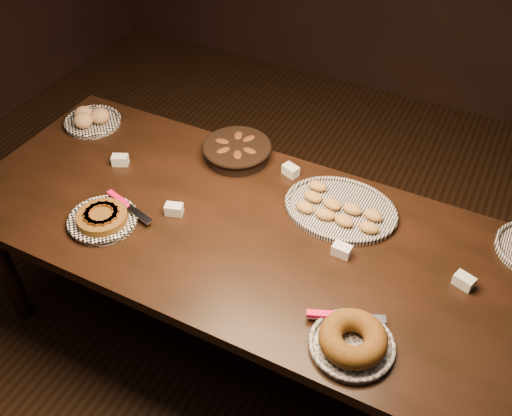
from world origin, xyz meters
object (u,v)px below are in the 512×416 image
at_px(buffet_table, 250,241).
at_px(bundt_cake_plate, 352,340).
at_px(madeleine_platter, 339,209).
at_px(apple_tart_plate, 103,218).

xyz_separation_m(buffet_table, bundt_cake_plate, (0.55, -0.33, 0.11)).
bearing_deg(madeleine_platter, bundt_cake_plate, -81.22).
distance_m(buffet_table, madeleine_platter, 0.39).
xyz_separation_m(buffet_table, apple_tart_plate, (-0.53, -0.23, 0.09)).
xyz_separation_m(apple_tart_plate, madeleine_platter, (0.82, 0.48, -0.00)).
bearing_deg(buffet_table, apple_tart_plate, -156.42).
distance_m(madeleine_platter, bundt_cake_plate, 0.64).
height_order(buffet_table, madeleine_platter, madeleine_platter).
xyz_separation_m(madeleine_platter, bundt_cake_plate, (0.27, -0.58, 0.02)).
bearing_deg(madeleine_platter, apple_tart_plate, -165.02).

